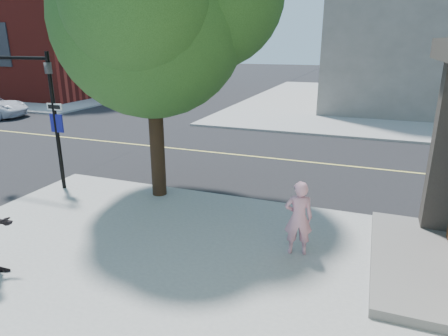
% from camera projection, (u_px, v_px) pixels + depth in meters
% --- Properties ---
extents(ground, '(140.00, 140.00, 0.00)m').
position_uv_depth(ground, '(100.00, 181.00, 12.92)').
color(ground, black).
rests_on(ground, ground).
extents(road_ew, '(140.00, 9.00, 0.01)m').
position_uv_depth(road_ew, '(166.00, 148.00, 16.93)').
color(road_ew, black).
rests_on(road_ew, ground).
extents(sidewalk_nw, '(26.00, 25.00, 0.12)m').
position_uv_depth(sidewalk_nw, '(46.00, 86.00, 39.76)').
color(sidewalk_nw, gray).
rests_on(sidewalk_nw, ground).
extents(church, '(15.20, 12.00, 14.40)m').
position_uv_depth(church, '(30.00, 7.00, 33.46)').
color(church, maroon).
rests_on(church, sidewalk_nw).
extents(man_on_phone, '(0.66, 0.52, 1.59)m').
position_uv_depth(man_on_phone, '(298.00, 218.00, 8.05)').
color(man_on_phone, pink).
rests_on(man_on_phone, sidewalk_se).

